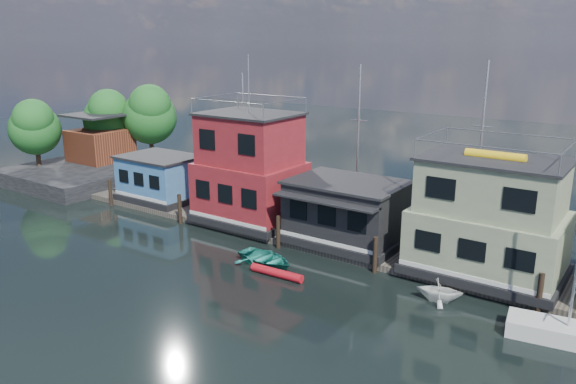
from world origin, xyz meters
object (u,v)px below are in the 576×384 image
Objects in this scene: houseboat_blue at (161,178)px; red_kayak at (277,273)px; day_sailer at (567,332)px; dinghy_teal at (266,259)px; houseboat_green at (489,220)px; houseboat_red at (250,170)px; houseboat_dark at (347,212)px; dinghy_white at (439,290)px.

red_kayak is (16.67, -6.61, -1.96)m from houseboat_blue.
red_kayak is at bearing 177.86° from day_sailer.
dinghy_teal reaches higher than red_kayak.
day_sailer is (5.16, -4.87, -3.09)m from houseboat_green.
dinghy_teal is 1.93m from red_kayak.
houseboat_green is 12.30m from red_kayak.
houseboat_red is 1.60× the size of houseboat_dark.
houseboat_red is 17.01m from houseboat_green.
houseboat_dark is (17.50, -0.02, 0.21)m from houseboat_blue.
day_sailer is 3.42× the size of dinghy_white.
dinghy_teal is at bearing 144.12° from red_kayak.
dinghy_teal is 1.16× the size of red_kayak.
houseboat_blue is at bearing -180.00° from houseboat_red.
day_sailer reaches higher than houseboat_dark.
dinghy_white is (7.94, -4.22, -1.79)m from houseboat_dark.
houseboat_dark is 0.88× the size of houseboat_green.
houseboat_red is at bearing 134.88° from red_kayak.
houseboat_red is 16.86m from dinghy_white.
red_kayak is (7.17, -6.61, -3.86)m from houseboat_red.
houseboat_green is at bearing -56.64° from dinghy_teal.
houseboat_red is 8.18m from houseboat_dark.
houseboat_red is 1.41× the size of houseboat_green.
houseboat_green is at bearing 31.52° from red_kayak.
houseboat_green reaches higher than dinghy_white.
houseboat_red reaches higher than houseboat_green.
houseboat_green is (9.00, 0.02, 1.13)m from houseboat_dark.
red_kayak is at bearing -21.65° from houseboat_blue.
houseboat_red is 8.69m from dinghy_teal.
day_sailer is (14.16, -4.85, -1.96)m from houseboat_dark.
dinghy_white is 0.70× the size of red_kayak.
dinghy_white reaches higher than dinghy_teal.
dinghy_white is (15.94, -4.24, -3.48)m from houseboat_red.
red_kayak is at bearing -42.71° from houseboat_red.
houseboat_red reaches higher than dinghy_white.
day_sailer is at bearing -18.91° from houseboat_dark.
dinghy_white is at bearing -9.45° from houseboat_blue.
houseboat_green is at bearing 0.12° from houseboat_dark.
dinghy_teal is at bearing -113.75° from houseboat_dark.
houseboat_red reaches higher than houseboat_dark.
day_sailer reaches higher than houseboat_blue.
houseboat_blue is 2.70× the size of dinghy_white.
red_kayak is (1.60, -1.06, -0.16)m from dinghy_teal.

